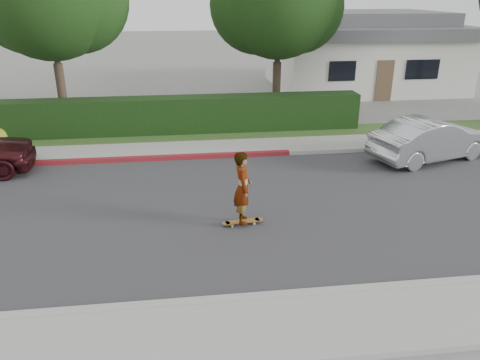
{
  "coord_description": "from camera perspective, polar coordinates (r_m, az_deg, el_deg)",
  "views": [
    {
      "loc": [
        -2.69,
        -11.23,
        5.4
      ],
      "look_at": [
        -1.33,
        -0.5,
        1.0
      ],
      "focal_mm": 35.0,
      "sensor_mm": 36.0,
      "label": 1
    }
  ],
  "objects": [
    {
      "name": "curb_far",
      "position": [
        16.45,
        2.57,
        3.21
      ],
      "size": [
        60.0,
        0.2,
        0.15
      ],
      "primitive_type": "cube",
      "color": "#9E9E99",
      "rests_on": "ground"
    },
    {
      "name": "skateboard",
      "position": [
        11.61,
        0.31,
        -5.08
      ],
      "size": [
        1.07,
        0.33,
        0.1
      ],
      "rotation": [
        0.0,
        0.0,
        0.12
      ],
      "color": "gold",
      "rests_on": "ground"
    },
    {
      "name": "skateboarder",
      "position": [
        11.22,
        0.32,
        -0.92
      ],
      "size": [
        0.46,
        0.68,
        1.8
      ],
      "primitive_type": "imported",
      "rotation": [
        0.0,
        0.0,
        1.52
      ],
      "color": "white",
      "rests_on": "skateboard"
    },
    {
      "name": "curb_red_section",
      "position": [
        16.39,
        -14.95,
        2.4
      ],
      "size": [
        12.0,
        0.21,
        0.15
      ],
      "primitive_type": "cube",
      "color": "maroon",
      "rests_on": "ground"
    },
    {
      "name": "ground",
      "position": [
        12.75,
        5.65,
        -3.05
      ],
      "size": [
        120.0,
        120.0,
        0.0
      ],
      "primitive_type": "plane",
      "color": "slate",
      "rests_on": "ground"
    },
    {
      "name": "car_silver",
      "position": [
        17.17,
        22.29,
        4.61
      ],
      "size": [
        4.61,
        2.74,
        1.43
      ],
      "primitive_type": "imported",
      "rotation": [
        0.0,
        0.0,
        1.87
      ],
      "color": "#BBBCC2",
      "rests_on": "ground"
    },
    {
      "name": "hedge",
      "position": [
        19.01,
        -8.03,
        7.74
      ],
      "size": [
        15.0,
        1.0,
        1.5
      ],
      "primitive_type": "cube",
      "color": "black",
      "rests_on": "ground"
    },
    {
      "name": "road",
      "position": [
        12.75,
        5.65,
        -3.03
      ],
      "size": [
        60.0,
        8.0,
        0.01
      ],
      "primitive_type": "cube",
      "color": "#2D2D30",
      "rests_on": "ground"
    },
    {
      "name": "planting_strip",
      "position": [
        18.81,
        1.29,
        5.59
      ],
      "size": [
        60.0,
        1.6,
        0.1
      ],
      "primitive_type": "cube",
      "color": "#2D4C1E",
      "rests_on": "ground"
    },
    {
      "name": "tree_center",
      "position": [
        20.85,
        4.61,
        20.69
      ],
      "size": [
        5.66,
        4.84,
        7.44
      ],
      "color": "#33261C",
      "rests_on": "ground"
    },
    {
      "name": "curb_near",
      "position": [
        9.3,
        11.29,
        -13.31
      ],
      "size": [
        60.0,
        0.2,
        0.15
      ],
      "primitive_type": "cube",
      "color": "#9E9E99",
      "rests_on": "ground"
    },
    {
      "name": "sidewalk_near",
      "position": [
        8.63,
        13.17,
        -16.76
      ],
      "size": [
        60.0,
        1.6,
        0.12
      ],
      "primitive_type": "cube",
      "color": "gray",
      "rests_on": "ground"
    },
    {
      "name": "sidewalk_far",
      "position": [
        17.3,
        2.07,
        4.12
      ],
      "size": [
        60.0,
        1.6,
        0.12
      ],
      "primitive_type": "cube",
      "color": "gray",
      "rests_on": "ground"
    },
    {
      "name": "house",
      "position": [
        29.44,
        14.61,
        14.99
      ],
      "size": [
        10.6,
        8.6,
        4.3
      ],
      "color": "beige",
      "rests_on": "ground"
    }
  ]
}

